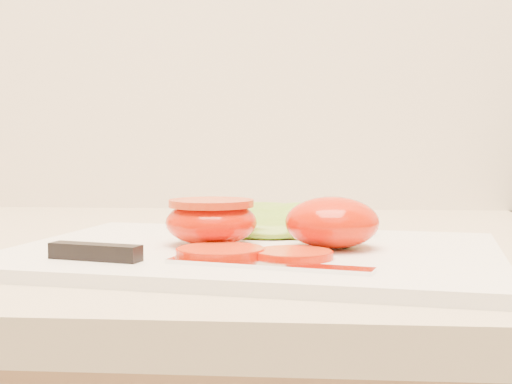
{
  "coord_description": "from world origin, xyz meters",
  "views": [
    {
      "loc": [
        -0.11,
        0.98,
        1.03
      ],
      "look_at": [
        -0.15,
        1.56,
        0.99
      ],
      "focal_mm": 50.0,
      "sensor_mm": 36.0,
      "label": 1
    }
  ],
  "objects": [
    {
      "name": "tomato_slice_1",
      "position": [
        -0.12,
        1.5,
        0.94
      ],
      "size": [
        0.06,
        0.06,
        0.01
      ],
      "primitive_type": "cylinder",
      "color": "#CE481A",
      "rests_on": "cutting_board"
    },
    {
      "name": "lettuce_leaf_0",
      "position": [
        -0.15,
        1.64,
        0.95
      ],
      "size": [
        0.14,
        0.09,
        0.02
      ],
      "primitive_type": "ellipsoid",
      "rotation": [
        0.0,
        0.0,
        -0.04
      ],
      "color": "#7EB830",
      "rests_on": "cutting_board"
    },
    {
      "name": "lettuce_leaf_1",
      "position": [
        -0.11,
        1.64,
        0.95
      ],
      "size": [
        0.12,
        0.09,
        0.03
      ],
      "primitive_type": "ellipsoid",
      "rotation": [
        0.0,
        0.0,
        0.01
      ],
      "color": "#7EB830",
      "rests_on": "cutting_board"
    },
    {
      "name": "tomato_half_dome",
      "position": [
        -0.09,
        1.56,
        0.96
      ],
      "size": [
        0.08,
        0.08,
        0.04
      ],
      "primitive_type": "ellipsoid",
      "color": "red",
      "rests_on": "cutting_board"
    },
    {
      "name": "cutting_board",
      "position": [
        -0.15,
        1.55,
        0.94
      ],
      "size": [
        0.43,
        0.34,
        0.01
      ],
      "primitive_type": "cube",
      "rotation": [
        0.0,
        0.0,
        -0.16
      ],
      "color": "white",
      "rests_on": "counter"
    },
    {
      "name": "tomato_half_cut",
      "position": [
        -0.19,
        1.56,
        0.96
      ],
      "size": [
        0.08,
        0.08,
        0.04
      ],
      "color": "red",
      "rests_on": "cutting_board"
    },
    {
      "name": "tomato_slice_0",
      "position": [
        -0.17,
        1.5,
        0.94
      ],
      "size": [
        0.07,
        0.07,
        0.01
      ],
      "primitive_type": "cylinder",
      "color": "#CE481A",
      "rests_on": "cutting_board"
    },
    {
      "name": "knife",
      "position": [
        -0.21,
        1.47,
        0.94
      ],
      "size": [
        0.24,
        0.07,
        0.01
      ],
      "rotation": [
        0.0,
        0.0,
        -0.26
      ],
      "color": "silver",
      "rests_on": "cutting_board"
    }
  ]
}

